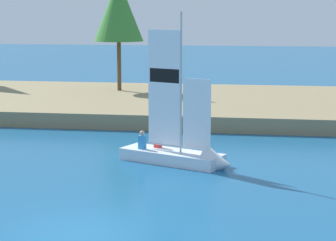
# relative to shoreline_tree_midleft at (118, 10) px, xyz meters

# --- Properties ---
(ground_plane) EXTENTS (200.00, 200.00, 0.00)m
(ground_plane) POSITION_rel_shoreline_tree_midleft_xyz_m (4.82, -25.18, -6.12)
(ground_plane) COLOR #195684
(shore_bank) EXTENTS (80.00, 14.70, 0.81)m
(shore_bank) POSITION_rel_shoreline_tree_midleft_xyz_m (4.82, -2.70, -5.72)
(shore_bank) COLOR #897A56
(shore_bank) RESTS_ON ground
(shoreline_tree_midleft) EXTENTS (3.25, 3.25, 7.40)m
(shoreline_tree_midleft) POSITION_rel_shoreline_tree_midleft_xyz_m (0.00, 0.00, 0.00)
(shoreline_tree_midleft) COLOR brown
(shoreline_tree_midleft) RESTS_ON shore_bank
(sailboat) EXTENTS (4.89, 3.04, 6.34)m
(sailboat) POSITION_rel_shoreline_tree_midleft_xyz_m (6.67, -16.88, -5.67)
(sailboat) COLOR silver
(sailboat) RESTS_ON ground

